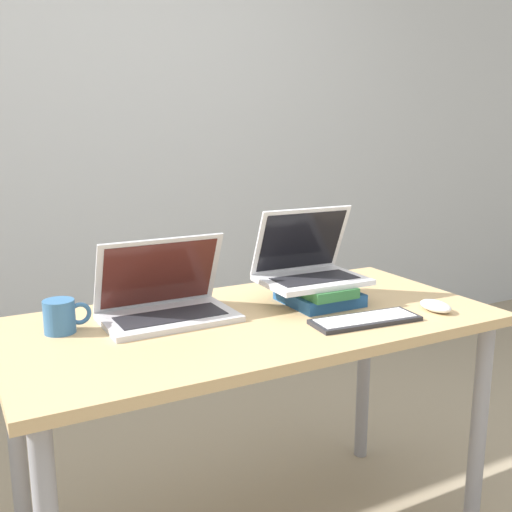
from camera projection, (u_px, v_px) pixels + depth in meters
wall_back at (107, 116)px, 2.92m from camera, size 8.00×0.05×2.70m
desk at (254, 347)px, 1.74m from camera, size 1.39×0.69×0.76m
laptop_left at (166, 302)px, 1.71m from camera, size 0.37×0.24×0.23m
book_stack at (317, 292)px, 1.86m from camera, size 0.21×0.27×0.07m
laptop_on_books at (309, 266)px, 1.85m from camera, size 0.32×0.24×0.23m
wireless_keyboard at (365, 320)px, 1.68m from camera, size 0.32×0.13×0.01m
mouse at (436, 306)px, 1.78m from camera, size 0.07×0.11×0.03m
mug at (61, 316)px, 1.59m from camera, size 0.13×0.08×0.09m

